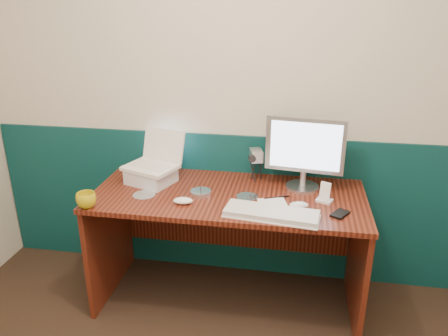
% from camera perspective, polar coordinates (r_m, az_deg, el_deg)
% --- Properties ---
extents(back_wall, '(3.50, 0.04, 2.50)m').
position_cam_1_polar(back_wall, '(2.76, 3.02, 9.23)').
color(back_wall, beige).
rests_on(back_wall, ground).
extents(wainscot, '(3.48, 0.02, 1.00)m').
position_cam_1_polar(wainscot, '(3.00, 2.72, -4.98)').
color(wainscot, '#073335').
rests_on(wainscot, ground).
extents(desk, '(1.60, 0.70, 0.75)m').
position_cam_1_polar(desk, '(2.75, 0.53, -10.49)').
color(desk, '#361109').
rests_on(desk, ground).
extents(laptop_riser, '(0.32, 0.30, 0.09)m').
position_cam_1_polar(laptop_riser, '(2.75, -9.50, -1.02)').
color(laptop_riser, silver).
rests_on(laptop_riser, desk).
extents(laptop, '(0.36, 0.32, 0.25)m').
position_cam_1_polar(laptop, '(2.69, -9.72, 2.34)').
color(laptop, white).
rests_on(laptop, laptop_riser).
extents(monitor, '(0.47, 0.19, 0.46)m').
position_cam_1_polar(monitor, '(2.61, 10.49, 2.00)').
color(monitor, silver).
rests_on(monitor, desk).
extents(keyboard, '(0.51, 0.23, 0.03)m').
position_cam_1_polar(keyboard, '(2.32, 6.21, -5.98)').
color(keyboard, silver).
rests_on(keyboard, desk).
extents(mouse_right, '(0.12, 0.08, 0.04)m').
position_cam_1_polar(mouse_right, '(2.43, 9.77, -4.80)').
color(mouse_right, silver).
rests_on(mouse_right, desk).
extents(mouse_left, '(0.12, 0.08, 0.04)m').
position_cam_1_polar(mouse_left, '(2.46, -5.37, -4.27)').
color(mouse_left, white).
rests_on(mouse_left, desk).
extents(mug, '(0.12, 0.12, 0.09)m').
position_cam_1_polar(mug, '(2.51, -17.55, -4.02)').
color(mug, gold).
rests_on(mug, desk).
extents(camcorder, '(0.11, 0.14, 0.18)m').
position_cam_1_polar(camcorder, '(2.74, 4.17, 0.20)').
color(camcorder, silver).
rests_on(camcorder, desk).
extents(cd_spindle, '(0.12, 0.12, 0.03)m').
position_cam_1_polar(cd_spindle, '(2.56, -3.05, -3.22)').
color(cd_spindle, silver).
rests_on(cd_spindle, desk).
extents(cd_loose_a, '(0.13, 0.13, 0.00)m').
position_cam_1_polar(cd_loose_a, '(2.60, -10.40, -3.46)').
color(cd_loose_a, silver).
rests_on(cd_loose_a, desk).
extents(cd_loose_b, '(0.13, 0.13, 0.00)m').
position_cam_1_polar(cd_loose_b, '(2.54, 3.04, -3.73)').
color(cd_loose_b, silver).
rests_on(cd_loose_b, desk).
extents(pen, '(0.14, 0.07, 0.01)m').
position_cam_1_polar(pen, '(2.54, 6.89, -3.83)').
color(pen, black).
rests_on(pen, desk).
extents(papers, '(0.18, 0.14, 0.00)m').
position_cam_1_polar(papers, '(2.48, 6.28, -4.46)').
color(papers, silver).
rests_on(papers, desk).
extents(dock, '(0.10, 0.09, 0.02)m').
position_cam_1_polar(dock, '(2.54, 12.97, -4.16)').
color(dock, white).
rests_on(dock, desk).
extents(music_player, '(0.07, 0.05, 0.10)m').
position_cam_1_polar(music_player, '(2.51, 13.08, -2.95)').
color(music_player, white).
rests_on(music_player, dock).
extents(pda, '(0.11, 0.13, 0.01)m').
position_cam_1_polar(pda, '(2.41, 14.91, -5.82)').
color(pda, black).
rests_on(pda, desk).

